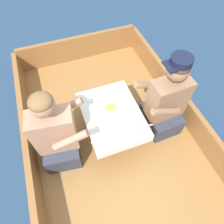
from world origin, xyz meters
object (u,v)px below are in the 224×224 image
(person_port, at_px, (57,136))
(sandwich, at_px, (111,108))
(coffee_cup_starboard, at_px, (125,98))
(coffee_cup_center, at_px, (112,88))
(person_starboard, at_px, (166,103))
(coffee_cup_port, at_px, (135,132))

(person_port, bearing_deg, sandwich, 16.74)
(coffee_cup_starboard, distance_m, coffee_cup_center, 0.20)
(person_port, xyz_separation_m, coffee_cup_center, (0.70, 0.35, 0.06))
(person_port, height_order, person_starboard, person_starboard)
(sandwich, relative_size, coffee_cup_port, 1.27)
(coffee_cup_starboard, bearing_deg, person_starboard, -26.38)
(person_port, bearing_deg, coffee_cup_starboard, 19.71)
(coffee_cup_port, height_order, coffee_cup_center, coffee_cup_center)
(coffee_cup_port, bearing_deg, sandwich, 108.85)
(coffee_cup_starboard, bearing_deg, coffee_cup_center, 116.77)
(person_port, xyz_separation_m, coffee_cup_port, (0.72, -0.26, 0.06))
(coffee_cup_port, relative_size, coffee_cup_center, 1.04)
(sandwich, xyz_separation_m, coffee_cup_center, (0.11, 0.25, -0.00))
(coffee_cup_port, bearing_deg, coffee_cup_center, 91.45)
(sandwich, bearing_deg, person_starboard, -11.71)
(person_starboard, relative_size, coffee_cup_starboard, 10.49)
(coffee_cup_center, bearing_deg, person_port, -153.77)
(coffee_cup_center, bearing_deg, coffee_cup_starboard, -63.23)
(coffee_cup_port, bearing_deg, person_starboard, 26.38)
(coffee_cup_port, relative_size, coffee_cup_starboard, 1.01)
(sandwich, height_order, coffee_cup_port, sandwich)
(coffee_cup_port, distance_m, coffee_cup_center, 0.60)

